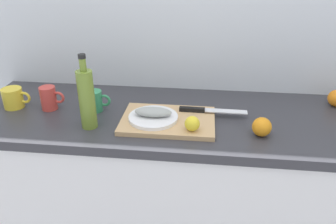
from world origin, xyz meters
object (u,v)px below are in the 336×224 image
lemon_0 (193,124)px  coffee_mug_1 (49,98)px  fish_fillet (153,112)px  olive_oil_bottle (87,98)px  cutting_board (168,121)px  coffee_mug_2 (95,101)px  coffee_mug_0 (13,98)px  white_plate (153,117)px  chef_knife (204,110)px

lemon_0 → coffee_mug_1: size_ratio=0.54×
fish_fillet → olive_oil_bottle: 0.27m
cutting_board → coffee_mug_1: size_ratio=3.51×
coffee_mug_2 → cutting_board: bearing=-13.6°
coffee_mug_1 → coffee_mug_0: bearing=-179.6°
cutting_board → fish_fillet: bearing=-168.2°
cutting_board → coffee_mug_2: bearing=166.4°
white_plate → coffee_mug_0: size_ratio=1.58×
cutting_board → coffee_mug_2: size_ratio=3.44×
white_plate → olive_oil_bottle: size_ratio=0.67×
lemon_0 → coffee_mug_0: 0.83m
white_plate → coffee_mug_1: coffee_mug_1 is taller
fish_fillet → olive_oil_bottle: (-0.25, -0.06, 0.07)m
cutting_board → lemon_0: bearing=-39.6°
lemon_0 → olive_oil_bottle: 0.43m
chef_knife → coffee_mug_0: 0.86m
white_plate → coffee_mug_2: size_ratio=1.82×
cutting_board → lemon_0: lemon_0 is taller
cutting_board → coffee_mug_1: 0.55m
cutting_board → lemon_0: size_ratio=6.53×
white_plate → fish_fillet: size_ratio=1.33×
cutting_board → white_plate: size_ratio=1.89×
chef_knife → coffee_mug_0: (-0.86, -0.01, 0.02)m
chef_knife → coffee_mug_1: (-0.69, -0.01, 0.02)m
coffee_mug_0 → coffee_mug_2: size_ratio=1.15×
white_plate → lemon_0: 0.18m
white_plate → coffee_mug_1: (-0.48, 0.08, 0.03)m
chef_knife → coffee_mug_2: 0.48m
lemon_0 → olive_oil_bottle: (-0.42, 0.02, 0.08)m
coffee_mug_0 → coffee_mug_1: coffee_mug_1 is taller
white_plate → lemon_0: (0.17, -0.08, 0.02)m
white_plate → olive_oil_bottle: 0.28m
coffee_mug_1 → chef_knife: bearing=0.5°
coffee_mug_2 → chef_knife: bearing=-0.5°
lemon_0 → coffee_mug_1: (-0.65, 0.16, 0.00)m
white_plate → coffee_mug_1: 0.49m
lemon_0 → coffee_mug_2: 0.47m
fish_fillet → lemon_0: (0.17, -0.08, -0.00)m
coffee_mug_1 → olive_oil_bottle: bearing=-31.5°
cutting_board → coffee_mug_0: 0.72m
cutting_board → olive_oil_bottle: (-0.31, -0.07, 0.12)m
lemon_0 → coffee_mug_0: bearing=169.1°
coffee_mug_0 → coffee_mug_1: (0.17, 0.00, 0.01)m
coffee_mug_0 → coffee_mug_2: 0.38m
coffee_mug_1 → white_plate: bearing=-9.9°
coffee_mug_1 → cutting_board: bearing=-7.5°
lemon_0 → coffee_mug_2: bearing=159.1°
chef_knife → lemon_0: (-0.04, -0.16, 0.02)m
fish_fillet → coffee_mug_0: 0.66m
fish_fillet → coffee_mug_2: bearing=161.2°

